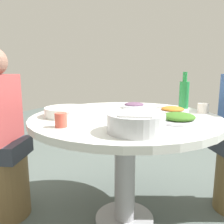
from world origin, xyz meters
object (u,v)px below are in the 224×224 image
at_px(round_dining_table, 125,135).
at_px(tea_cup_far, 203,108).
at_px(dish_stirfry, 173,110).
at_px(dish_eggplant, 134,105).
at_px(tea_cup_near, 61,120).
at_px(rice_bowl, 136,122).
at_px(stool_for_diner_left, 4,186).
at_px(dish_greens, 178,118).
at_px(soup_bowl, 67,112).
at_px(green_bottle, 184,94).

bearing_deg(round_dining_table, tea_cup_far, 126.46).
bearing_deg(round_dining_table, dish_stirfry, 133.70).
height_order(round_dining_table, tea_cup_far, tea_cup_far).
distance_m(dish_eggplant, dish_stirfry, 0.32).
xyz_separation_m(round_dining_table, tea_cup_near, (0.43, -0.18, 0.17)).
bearing_deg(dish_stirfry, rice_bowl, -4.60).
bearing_deg(rice_bowl, stool_for_diner_left, -91.31).
distance_m(round_dining_table, tea_cup_near, 0.50).
bearing_deg(dish_greens, tea_cup_far, 165.40).
height_order(dish_eggplant, dish_stirfry, dish_stirfry).
distance_m(soup_bowl, dish_greens, 0.69).
bearing_deg(dish_greens, tea_cup_near, -53.40).
bearing_deg(green_bottle, round_dining_table, -31.30).
relative_size(soup_bowl, dish_stirfry, 1.30).
distance_m(rice_bowl, green_bottle, 0.82).
relative_size(round_dining_table, soup_bowl, 4.32).
relative_size(round_dining_table, green_bottle, 4.41).
height_order(dish_greens, green_bottle, green_bottle).
bearing_deg(soup_bowl, rice_bowl, 72.96).
xyz_separation_m(tea_cup_near, stool_for_diner_left, (-0.11, -0.64, -0.58)).
xyz_separation_m(round_dining_table, dish_eggplant, (-0.32, -0.06, 0.15)).
xyz_separation_m(round_dining_table, stool_for_diner_left, (0.32, -0.82, -0.41)).
bearing_deg(dish_stirfry, dish_greens, 18.74).
relative_size(dish_eggplant, dish_stirfry, 0.88).
bearing_deg(soup_bowl, dish_eggplant, 151.69).
bearing_deg(round_dining_table, dish_greens, 83.88).
xyz_separation_m(soup_bowl, dish_stirfry, (-0.42, 0.58, -0.01)).
xyz_separation_m(dish_eggplant, tea_cup_near, (0.75, -0.12, 0.02)).
xyz_separation_m(dish_greens, tea_cup_near, (0.39, -0.53, 0.01)).
bearing_deg(green_bottle, tea_cup_far, 47.38).
bearing_deg(tea_cup_far, dish_eggplant, -88.89).
bearing_deg(stool_for_diner_left, tea_cup_far, 117.30).
distance_m(rice_bowl, soup_bowl, 0.56).
relative_size(tea_cup_far, stool_for_diner_left, 0.16).
bearing_deg(rice_bowl, tea_cup_near, -77.99).
bearing_deg(round_dining_table, stool_for_diner_left, -68.39).
xyz_separation_m(tea_cup_far, stool_for_diner_left, (0.65, -1.26, -0.58)).
xyz_separation_m(green_bottle, tea_cup_near, (0.90, -0.47, -0.07)).
bearing_deg(soup_bowl, dish_greens, 102.15).
xyz_separation_m(green_bottle, tea_cup_far, (0.14, 0.16, -0.08)).
distance_m(tea_cup_near, tea_cup_far, 0.98).
bearing_deg(rice_bowl, green_bottle, 174.37).
bearing_deg(dish_eggplant, stool_for_diner_left, -49.72).
xyz_separation_m(dish_eggplant, tea_cup_far, (-0.01, 0.50, 0.02)).
bearing_deg(rice_bowl, round_dining_table, -149.50).
bearing_deg(dish_stirfry, soup_bowl, -54.01).
bearing_deg(stool_for_diner_left, dish_eggplant, 130.28).
height_order(round_dining_table, dish_eggplant, dish_eggplant).
bearing_deg(stool_for_diner_left, rice_bowl, 88.69).
height_order(round_dining_table, tea_cup_near, tea_cup_near).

